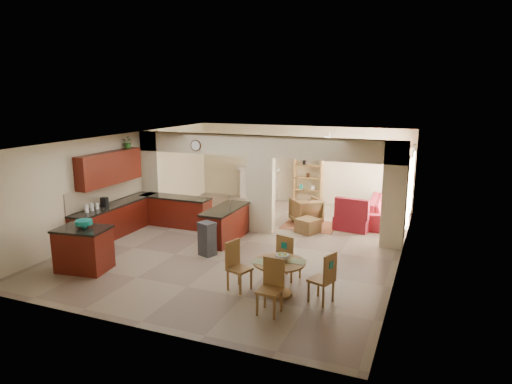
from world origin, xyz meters
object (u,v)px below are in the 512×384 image
at_px(sofa, 386,211).
at_px(armchair, 306,211).
at_px(dining_table, 279,272).
at_px(kitchen_island, 84,249).

distance_m(sofa, armchair, 2.52).
height_order(dining_table, sofa, sofa).
distance_m(dining_table, armchair, 5.26).
distance_m(kitchen_island, dining_table, 4.59).
bearing_deg(sofa, kitchen_island, 135.55).
bearing_deg(kitchen_island, armchair, 48.82).
xyz_separation_m(kitchen_island, armchair, (3.65, 5.60, -0.11)).
height_order(kitchen_island, dining_table, kitchen_island).
bearing_deg(dining_table, armchair, 100.02).
height_order(dining_table, armchair, armchair).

